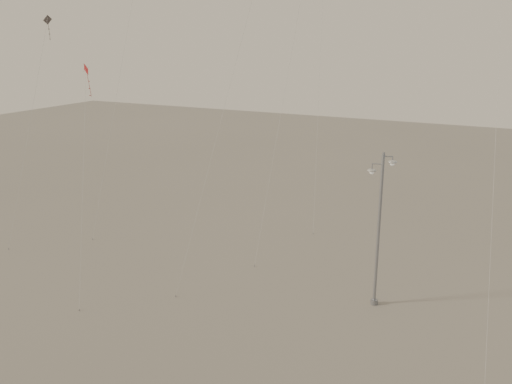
% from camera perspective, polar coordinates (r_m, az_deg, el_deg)
% --- Properties ---
extents(ground, '(160.00, 160.00, 0.00)m').
position_cam_1_polar(ground, '(32.37, -5.42, -13.22)').
color(ground, gray).
rests_on(ground, ground).
extents(street_lamp, '(1.58, 0.77, 9.23)m').
position_cam_1_polar(street_lamp, '(33.43, 12.17, -3.32)').
color(street_lamp, gray).
rests_on(street_lamp, ground).
extents(kite_1, '(5.17, 3.69, 21.86)m').
position_cam_1_polar(kite_1, '(32.43, -0.85, 16.86)').
color(kite_1, '#362F2D').
rests_on(kite_1, ground).
extents(kite_3, '(3.38, 5.65, 13.74)m').
position_cam_1_polar(kite_3, '(36.86, -16.71, 7.43)').
color(kite_3, maroon).
rests_on(kite_3, ground).
extents(kite_4, '(2.47, 11.11, 22.25)m').
position_cam_1_polar(kite_4, '(32.95, 23.34, 17.25)').
color(kite_4, '#362F2D').
rests_on(kite_4, ground).
extents(kite_6, '(2.80, 3.81, 16.79)m').
position_cam_1_polar(kite_6, '(44.28, -20.95, 10.71)').
color(kite_6, '#362F2D').
rests_on(kite_6, ground).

